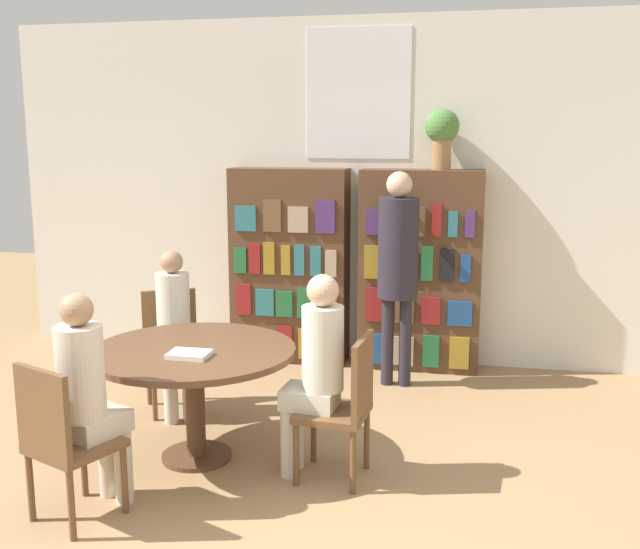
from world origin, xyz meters
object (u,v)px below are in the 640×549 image
at_px(seated_reader_right, 316,364).
at_px(librarian_standing, 398,256).
at_px(reading_table, 194,366).
at_px(chair_far_side, 345,401).
at_px(bookshelf_right, 420,271).
at_px(seated_reader_left, 175,326).
at_px(bookshelf_left, 290,266).
at_px(chair_left_side, 172,344).
at_px(flower_vase, 442,132).
at_px(chair_near_camera, 62,437).
at_px(seated_reader_back, 89,390).

relative_size(seated_reader_right, librarian_standing, 0.71).
relative_size(reading_table, librarian_standing, 0.73).
relative_size(reading_table, chair_far_side, 1.45).
height_order(bookshelf_right, seated_reader_right, bookshelf_right).
bearing_deg(librarian_standing, chair_far_side, -93.51).
relative_size(chair_far_side, seated_reader_right, 0.71).
xyz_separation_m(reading_table, chair_far_side, (0.97, -0.08, -0.13)).
bearing_deg(seated_reader_left, librarian_standing, -177.45).
height_order(bookshelf_right, seated_reader_left, bookshelf_right).
xyz_separation_m(bookshelf_left, reading_table, (-0.06, -2.16, -0.25)).
bearing_deg(bookshelf_right, bookshelf_left, -179.98).
bearing_deg(chair_left_side, seated_reader_right, 113.98).
distance_m(bookshelf_right, flower_vase, 1.18).
bearing_deg(seated_reader_left, bookshelf_right, -168.53).
distance_m(chair_far_side, librarian_standing, 1.84).
height_order(bookshelf_left, reading_table, bookshelf_left).
bearing_deg(librarian_standing, reading_table, -122.86).
distance_m(bookshelf_left, chair_left_side, 1.50).
xyz_separation_m(bookshelf_left, chair_near_camera, (-0.43, -3.06, -0.37)).
height_order(seated_reader_left, seated_reader_back, seated_reader_back).
bearing_deg(bookshelf_left, reading_table, -91.53).
bearing_deg(bookshelf_right, reading_table, -119.20).
bearing_deg(seated_reader_left, reading_table, 90.00).
distance_m(bookshelf_left, seated_reader_left, 1.58).
height_order(chair_near_camera, seated_reader_left, seated_reader_left).
distance_m(chair_far_side, seated_reader_right, 0.28).
distance_m(chair_near_camera, librarian_standing, 3.00).
xyz_separation_m(chair_far_side, seated_reader_left, (-1.37, 0.75, 0.18)).
bearing_deg(seated_reader_left, chair_far_side, 120.08).
bearing_deg(bookshelf_left, librarian_standing, -26.24).
xyz_separation_m(reading_table, seated_reader_left, (-0.41, 0.67, 0.06)).
bearing_deg(chair_near_camera, bookshelf_left, 104.69).
distance_m(chair_left_side, seated_reader_left, 0.26).
relative_size(chair_near_camera, seated_reader_right, 0.71).
relative_size(bookshelf_left, reading_table, 1.36).
relative_size(bookshelf_left, librarian_standing, 0.99).
xyz_separation_m(bookshelf_right, seated_reader_right, (-0.42, -2.23, -0.16)).
distance_m(flower_vase, reading_table, 2.93).
bearing_deg(reading_table, seated_reader_left, 121.25).
xyz_separation_m(reading_table, seated_reader_back, (-0.30, -0.73, 0.07)).
xyz_separation_m(chair_near_camera, librarian_standing, (1.45, 2.56, 0.58)).
bearing_deg(chair_far_side, flower_vase, -5.19).
bearing_deg(chair_left_side, bookshelf_right, -173.33).
height_order(chair_left_side, librarian_standing, librarian_standing).
height_order(chair_near_camera, seated_reader_right, seated_reader_right).
distance_m(chair_left_side, chair_far_side, 1.73).
height_order(flower_vase, seated_reader_right, flower_vase).
height_order(bookshelf_left, chair_left_side, bookshelf_left).
height_order(chair_left_side, seated_reader_back, seated_reader_back).
xyz_separation_m(seated_reader_right, seated_reader_back, (-1.09, -0.66, -0.01)).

